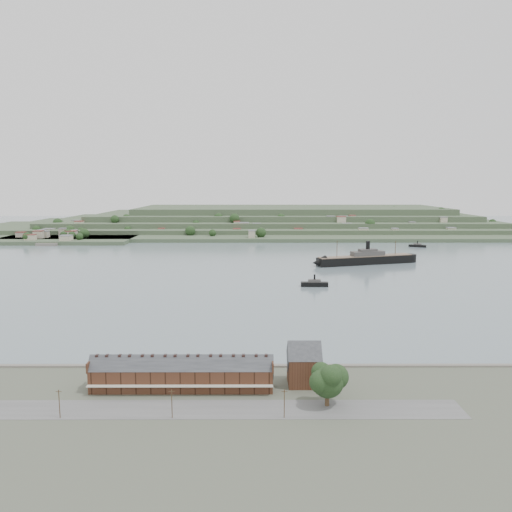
{
  "coord_description": "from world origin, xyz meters",
  "views": [
    {
      "loc": [
        12.13,
        -312.84,
        64.18
      ],
      "look_at": [
        13.0,
        30.0,
        14.33
      ],
      "focal_mm": 35.0,
      "sensor_mm": 36.0,
      "label": 1
    }
  ],
  "objects_px": {
    "gabled_building": "(304,365)",
    "tugboat": "(314,283)",
    "terrace_row": "(182,374)",
    "steamship": "(363,259)",
    "fig_tree": "(329,380)"
  },
  "relations": [
    {
      "from": "gabled_building",
      "to": "tugboat",
      "type": "height_order",
      "value": "gabled_building"
    },
    {
      "from": "terrace_row",
      "to": "steamship",
      "type": "relative_size",
      "value": 0.62
    },
    {
      "from": "steamship",
      "to": "fig_tree",
      "type": "bearing_deg",
      "value": -104.18
    },
    {
      "from": "gabled_building",
      "to": "steamship",
      "type": "bearing_deg",
      "value": 73.79
    },
    {
      "from": "steamship",
      "to": "tugboat",
      "type": "xyz_separation_m",
      "value": [
        -49.35,
        -87.07,
        -2.24
      ]
    },
    {
      "from": "steamship",
      "to": "fig_tree",
      "type": "distance_m",
      "value": 270.51
    },
    {
      "from": "fig_tree",
      "to": "terrace_row",
      "type": "bearing_deg",
      "value": 164.46
    },
    {
      "from": "steamship",
      "to": "fig_tree",
      "type": "height_order",
      "value": "steamship"
    },
    {
      "from": "tugboat",
      "to": "terrace_row",
      "type": "bearing_deg",
      "value": -110.11
    },
    {
      "from": "tugboat",
      "to": "steamship",
      "type": "bearing_deg",
      "value": 60.46
    },
    {
      "from": "terrace_row",
      "to": "gabled_building",
      "type": "relative_size",
      "value": 3.95
    },
    {
      "from": "fig_tree",
      "to": "tugboat",
      "type": "bearing_deg",
      "value": 84.48
    },
    {
      "from": "gabled_building",
      "to": "steamship",
      "type": "xyz_separation_m",
      "value": [
        71.61,
        246.27,
        -4.08
      ]
    },
    {
      "from": "terrace_row",
      "to": "tugboat",
      "type": "bearing_deg",
      "value": 69.89
    },
    {
      "from": "tugboat",
      "to": "fig_tree",
      "type": "relative_size",
      "value": 1.33
    }
  ]
}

